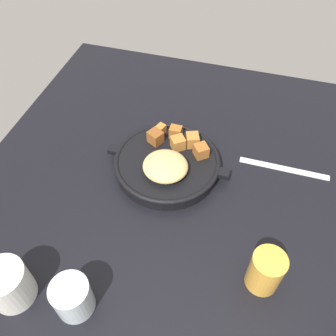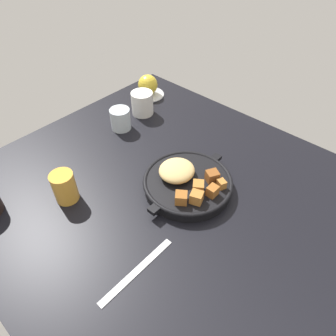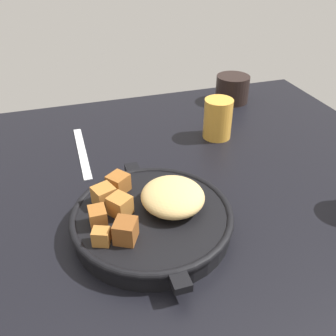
{
  "view_description": "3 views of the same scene",
  "coord_description": "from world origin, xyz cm",
  "views": [
    {
      "loc": [
        -11.21,
        48.03,
        65.35
      ],
      "look_at": [
        2.8,
        -0.31,
        6.29
      ],
      "focal_mm": 38.27,
      "sensor_mm": 36.0,
      "label": 1
    },
    {
      "loc": [
        -42.24,
        -40.3,
        62.82
      ],
      "look_at": [
        1.84,
        -0.1,
        6.46
      ],
      "focal_mm": 32.32,
      "sensor_mm": 36.0,
      "label": 2
    },
    {
      "loc": [
        46.46,
        -15.87,
        39.97
      ],
      "look_at": [
        -1.0,
        -0.86,
        7.17
      ],
      "focal_mm": 39.75,
      "sensor_mm": 36.0,
      "label": 3
    }
  ],
  "objects": [
    {
      "name": "ground_plane",
      "position": [
        0.0,
        0.0,
        -1.2
      ],
      "size": [
        95.81,
        102.81,
        2.4
      ],
      "primitive_type": "cube",
      "color": "black"
    },
    {
      "name": "cast_iron_skillet",
      "position": [
        4.27,
        -4.98,
        2.5
      ],
      "size": [
        29.27,
        24.92,
        6.99
      ],
      "color": "black",
      "rests_on": "ground_plane"
    },
    {
      "name": "butter_knife",
      "position": [
        -22.43,
        -12.91,
        0.18
      ],
      "size": [
        21.1,
        1.74,
        0.36
      ],
      "primitive_type": "cube",
      "rotation": [
        0.0,
        0.0,
        -0.01
      ],
      "color": "silver",
      "rests_on": "ground_plane"
    },
    {
      "name": "ceramic_mug_white",
      "position": [
        22.76,
        31.71,
        4.22
      ],
      "size": [
        7.92,
        7.92,
        8.43
      ],
      "primitive_type": "cylinder",
      "color": "silver",
      "rests_on": "ground_plane"
    },
    {
      "name": "water_glass_short",
      "position": [
        11.1,
        30.46,
        3.72
      ],
      "size": [
        6.88,
        6.88,
        7.43
      ],
      "primitive_type": "cylinder",
      "color": "silver",
      "rests_on": "ground_plane"
    },
    {
      "name": "juice_glass_amber",
      "position": [
        -20.39,
        16.66,
        4.4
      ],
      "size": [
        6.21,
        6.21,
        8.81
      ],
      "primitive_type": "cylinder",
      "color": "gold",
      "rests_on": "ground_plane"
    }
  ]
}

